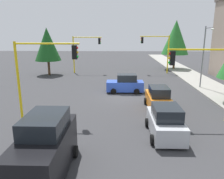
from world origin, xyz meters
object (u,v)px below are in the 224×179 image
traffic_signal_far_left (157,47)px  car_silver (165,122)px  delivery_van_black (46,148)px  car_orange (158,99)px  traffic_signal_far_right (85,47)px  traffic_signal_near_right (42,66)px  traffic_signal_near_left (205,70)px  tree_roadside_far (176,37)px  car_blue (125,84)px  street_lamp_curbside (205,51)px  tree_opposite_side (47,44)px

traffic_signal_far_left → car_silver: traffic_signal_far_left is taller
delivery_van_black → car_orange: size_ratio=1.19×
car_orange → traffic_signal_far_right: bearing=-153.5°
traffic_signal_near_right → traffic_signal_near_left: traffic_signal_near_right is taller
traffic_signal_near_right → tree_roadside_far: bearing=147.7°
traffic_signal_far_left → car_blue: size_ratio=1.50×
traffic_signal_far_left → street_lamp_curbside: street_lamp_curbside is taller
traffic_signal_near_right → tree_roadside_far: (-24.00, 15.20, 1.54)m
traffic_signal_near_right → car_blue: (-8.00, 6.13, -3.13)m
tree_roadside_far → car_silver: tree_roadside_far is taller
tree_opposite_side → tree_roadside_far: 21.38m
traffic_signal_far_left → traffic_signal_near_left: traffic_signal_far_left is taller
traffic_signal_far_right → tree_opposite_side: tree_opposite_side is taller
tree_roadside_far → traffic_signal_far_left: bearing=-43.3°
traffic_signal_far_left → tree_opposite_side: 16.86m
traffic_signal_far_left → car_blue: traffic_signal_far_left is taller
traffic_signal_far_right → tree_opposite_side: 5.68m
traffic_signal_near_left → tree_opposite_side: size_ratio=0.75×
street_lamp_curbside → tree_roadside_far: bearing=178.8°
tree_roadside_far → traffic_signal_near_left: bearing=-9.1°
traffic_signal_far_left → traffic_signal_near_right: size_ratio=1.04×
traffic_signal_near_right → car_orange: traffic_signal_near_right is taller
traffic_signal_far_left → tree_roadside_far: size_ratio=0.70×
traffic_signal_far_left → car_silver: (22.46, -3.13, -3.28)m
traffic_signal_far_left → tree_roadside_far: tree_roadside_far is taller
car_blue → traffic_signal_far_left: bearing=156.2°
traffic_signal_far_left → tree_opposite_side: size_ratio=0.84×
tree_opposite_side → tree_roadside_far: tree_roadside_far is taller
tree_opposite_side → car_blue: bearing=48.8°
traffic_signal_near_left → car_silver: (2.46, -3.03, -2.87)m
traffic_signal_near_right → street_lamp_curbside: bearing=122.8°
tree_opposite_side → delivery_van_black: bearing=16.9°
traffic_signal_far_right → car_blue: (12.00, 6.15, -3.20)m
traffic_signal_near_right → traffic_signal_near_left: 11.34m
traffic_signal_near_left → car_orange: (-2.50, -2.61, -2.87)m
traffic_signal_far_left → traffic_signal_near_right: (20.00, -11.43, -0.16)m
traffic_signal_near_left → traffic_signal_near_right: bearing=-90.0°
traffic_signal_near_right → traffic_signal_far_right: size_ratio=0.98×
traffic_signal_near_right → street_lamp_curbside: street_lamp_curbside is taller
tree_opposite_side → car_silver: bearing=33.6°
traffic_signal_near_right → street_lamp_curbside: 17.73m
traffic_signal_near_right → car_orange: size_ratio=1.41×
delivery_van_black → car_blue: size_ratio=1.22×
traffic_signal_near_right → street_lamp_curbside: size_ratio=0.81×
car_blue → car_silver: (10.46, 2.17, 0.00)m
tree_opposite_side → car_orange: (15.50, 14.02, -3.74)m
traffic_signal_near_right → car_silver: (2.46, 8.30, -3.12)m
traffic_signal_far_right → car_blue: size_ratio=1.47×
traffic_signal_far_right → tree_opposite_side: bearing=-69.3°
traffic_signal_far_right → car_orange: size_ratio=1.43×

